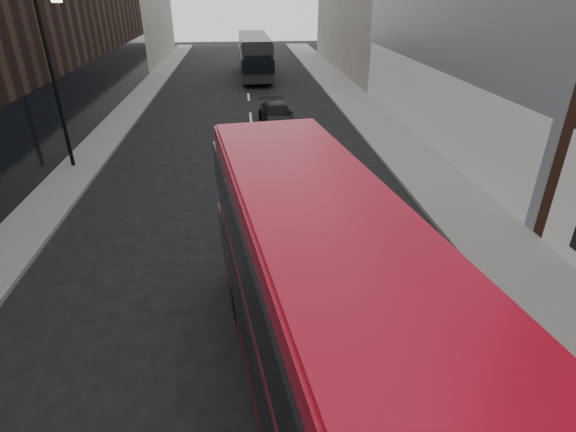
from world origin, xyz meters
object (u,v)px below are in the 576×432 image
object	(u,v)px
grey_bus	(255,55)
car_b	(277,146)
red_bus	(330,325)
car_a	(330,200)
car_c	(277,115)
street_lamp	(54,74)

from	to	relation	value
grey_bus	car_b	distance (m)	22.26
red_bus	car_b	world-z (taller)	red_bus
car_a	grey_bus	bearing A→B (deg)	98.00
car_a	car_c	world-z (taller)	car_a
red_bus	car_b	size ratio (longest dim) A/B	2.54
street_lamp	car_c	xyz separation A→B (m)	(9.74, 6.04, -3.53)
car_a	car_c	distance (m)	12.08
grey_bus	car_c	bearing A→B (deg)	-88.52
red_bus	car_c	distance (m)	20.71
car_c	car_b	bearing A→B (deg)	-100.28
street_lamp	red_bus	bearing A→B (deg)	-58.24
grey_bus	car_c	distance (m)	16.26
car_a	car_b	distance (m)	6.17
red_bus	car_c	bearing A→B (deg)	80.19
red_bus	car_b	distance (m)	14.68
car_b	car_c	size ratio (longest dim) A/B	1.00
street_lamp	red_bus	xyz separation A→B (m)	(9.02, -14.57, -1.69)
red_bus	car_a	xyz separation A→B (m)	(1.66, 8.57, -1.82)
street_lamp	car_c	bearing A→B (deg)	31.79
car_c	car_a	bearing A→B (deg)	-91.18
grey_bus	car_c	world-z (taller)	grey_bus
car_a	red_bus	bearing A→B (deg)	-96.33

